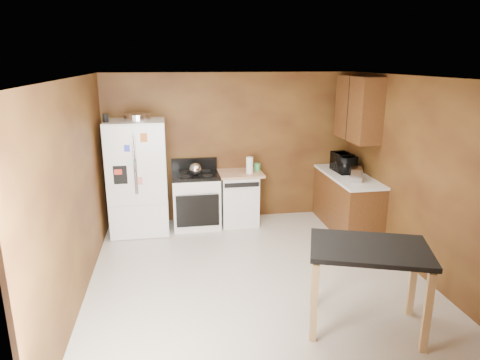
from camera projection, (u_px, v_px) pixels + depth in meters
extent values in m
plane|color=beige|center=(257.00, 278.00, 5.48)|extent=(4.50, 4.50, 0.00)
plane|color=white|center=(259.00, 78.00, 4.80)|extent=(4.50, 4.50, 0.00)
plane|color=brown|center=(231.00, 148.00, 7.28)|extent=(4.20, 0.00, 4.20)
plane|color=brown|center=(323.00, 273.00, 3.00)|extent=(4.20, 0.00, 4.20)
plane|color=brown|center=(76.00, 193.00, 4.81)|extent=(0.00, 4.50, 4.50)
plane|color=brown|center=(419.00, 177.00, 5.47)|extent=(0.00, 4.50, 4.50)
cylinder|color=silver|center=(137.00, 117.00, 6.49)|extent=(0.41, 0.41, 0.10)
cylinder|color=black|center=(106.00, 118.00, 6.32)|extent=(0.08, 0.08, 0.12)
sphere|color=silver|center=(195.00, 169.00, 6.86)|extent=(0.20, 0.20, 0.20)
cylinder|color=white|center=(250.00, 165.00, 7.02)|extent=(0.14, 0.14, 0.27)
cylinder|color=#41AA55|center=(257.00, 167.00, 7.21)|extent=(0.13, 0.13, 0.12)
cube|color=silver|center=(356.00, 174.00, 6.54)|extent=(0.25, 0.32, 0.20)
imported|color=black|center=(344.00, 163.00, 7.07)|extent=(0.36, 0.51, 0.28)
cube|color=white|center=(138.00, 177.00, 6.77)|extent=(0.90, 0.75, 1.80)
cube|color=white|center=(120.00, 166.00, 6.29)|extent=(0.43, 0.02, 1.20)
cube|color=white|center=(151.00, 165.00, 6.36)|extent=(0.43, 0.02, 1.20)
cube|color=white|center=(139.00, 222.00, 6.57)|extent=(0.88, 0.02, 0.54)
cube|color=black|center=(120.00, 175.00, 6.32)|extent=(0.20, 0.01, 0.28)
cylinder|color=silver|center=(134.00, 165.00, 6.30)|extent=(0.02, 0.02, 0.90)
cylinder|color=silver|center=(136.00, 165.00, 6.30)|extent=(0.02, 0.02, 0.90)
cube|color=#3745ED|center=(127.00, 148.00, 6.22)|extent=(0.08, 0.00, 0.10)
cube|color=orange|center=(144.00, 138.00, 6.22)|extent=(0.10, 0.00, 0.13)
cube|color=red|center=(118.00, 172.00, 6.29)|extent=(0.11, 0.00, 0.08)
cube|color=#EC7369|center=(140.00, 181.00, 6.38)|extent=(0.08, 0.00, 0.11)
cube|color=#AAFFEE|center=(131.00, 162.00, 6.28)|extent=(0.07, 0.00, 0.07)
cube|color=white|center=(196.00, 201.00, 7.09)|extent=(0.76, 0.65, 0.85)
cube|color=black|center=(195.00, 175.00, 6.97)|extent=(0.76, 0.65, 0.05)
cube|color=black|center=(194.00, 164.00, 7.21)|extent=(0.76, 0.06, 0.20)
cube|color=black|center=(198.00, 211.00, 6.78)|extent=(0.68, 0.02, 0.52)
cylinder|color=silver|center=(197.00, 194.00, 6.70)|extent=(0.62, 0.02, 0.02)
cylinder|color=black|center=(184.00, 172.00, 7.09)|extent=(0.17, 0.17, 0.02)
cylinder|color=black|center=(206.00, 171.00, 7.14)|extent=(0.17, 0.17, 0.02)
cylinder|color=black|center=(185.00, 177.00, 6.78)|extent=(0.17, 0.17, 0.02)
cylinder|color=black|center=(207.00, 176.00, 6.84)|extent=(0.17, 0.17, 0.02)
cube|color=white|center=(239.00, 199.00, 7.23)|extent=(0.60, 0.60, 0.85)
cube|color=black|center=(242.00, 185.00, 6.84)|extent=(0.56, 0.02, 0.07)
cube|color=tan|center=(239.00, 173.00, 7.11)|extent=(0.78, 0.62, 0.04)
cube|color=brown|center=(347.00, 203.00, 7.02)|extent=(0.60, 1.55, 0.86)
cube|color=white|center=(349.00, 176.00, 6.90)|extent=(0.63, 1.58, 0.04)
cube|color=brown|center=(358.00, 109.00, 6.72)|extent=(0.35, 1.05, 1.00)
cube|color=black|center=(348.00, 109.00, 6.70)|extent=(0.01, 0.01, 1.00)
cube|color=black|center=(370.00, 249.00, 4.24)|extent=(1.35, 1.11, 0.05)
cube|color=tan|center=(315.00, 272.00, 4.76)|extent=(0.09, 0.09, 0.83)
cube|color=tan|center=(413.00, 280.00, 4.59)|extent=(0.09, 0.09, 0.83)
cube|color=tan|center=(314.00, 303.00, 4.15)|extent=(0.09, 0.09, 0.83)
cube|color=tan|center=(427.00, 313.00, 3.98)|extent=(0.09, 0.09, 0.83)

